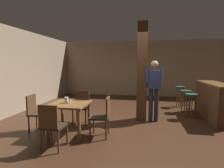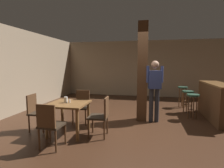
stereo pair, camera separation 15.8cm
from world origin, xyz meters
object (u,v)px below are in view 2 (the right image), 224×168
object	(u,v)px
chair_east	(101,115)
standing_person	(154,87)
bar_stool_near	(193,100)
bar_stool_mid	(188,96)
dining_table	(69,109)
chair_west	(37,110)
napkin_cup	(66,100)
salt_shaker	(70,101)
bar_counter	(214,101)
chair_south	(50,124)
bar_stool_far	(183,92)
chair_north	(82,105)

from	to	relation	value
chair_east	standing_person	bearing A→B (deg)	47.04
bar_stool_near	bar_stool_mid	size ratio (longest dim) A/B	1.01
bar_stool_mid	bar_stool_near	bearing A→B (deg)	-90.99
dining_table	chair_west	bearing A→B (deg)	-179.70
chair_west	napkin_cup	world-z (taller)	chair_west
napkin_cup	bar_stool_mid	size ratio (longest dim) A/B	0.19
chair_west	standing_person	xyz separation A→B (m)	(2.82, 1.26, 0.50)
salt_shaker	bar_counter	bearing A→B (deg)	26.80
salt_shaker	bar_counter	world-z (taller)	bar_counter
dining_table	chair_west	world-z (taller)	chair_west
bar_counter	bar_stool_mid	distance (m)	0.84
chair_south	bar_stool_mid	size ratio (longest dim) A/B	1.20
chair_east	standing_person	xyz separation A→B (m)	(1.18, 1.27, 0.50)
dining_table	chair_south	distance (m)	0.79
napkin_cup	bar_stool_mid	bearing A→B (deg)	37.69
napkin_cup	bar_stool_far	size ratio (longest dim) A/B	0.18
salt_shaker	bar_counter	xyz separation A→B (m)	(3.68, 1.86, -0.23)
bar_counter	bar_stool_mid	bearing A→B (deg)	134.73
chair_north	chair_east	bearing A→B (deg)	-46.05
bar_stool_mid	chair_north	bearing A→B (deg)	-151.96
napkin_cup	standing_person	size ratio (longest dim) A/B	0.08
chair_east	salt_shaker	distance (m)	0.81
bar_counter	bar_stool_near	size ratio (longest dim) A/B	2.53
chair_east	bar_counter	bearing A→B (deg)	32.64
chair_west	standing_person	size ratio (longest dim) A/B	0.52
dining_table	standing_person	bearing A→B (deg)	32.46
chair_south	bar_counter	xyz separation A→B (m)	(3.72, 2.64, 0.04)
chair_south	bar_stool_far	world-z (taller)	chair_south
chair_south	chair_north	bearing A→B (deg)	89.32
dining_table	salt_shaker	size ratio (longest dim) A/B	9.73
bar_stool_near	bar_stool_mid	distance (m)	0.70
bar_stool_near	bar_stool_mid	world-z (taller)	bar_stool_near
bar_counter	bar_stool_far	world-z (taller)	bar_counter
dining_table	chair_east	bearing A→B (deg)	-1.03
chair_north	napkin_cup	world-z (taller)	chair_north
chair_east	standing_person	distance (m)	1.81
salt_shaker	bar_counter	distance (m)	4.13
chair_south	napkin_cup	size ratio (longest dim) A/B	6.44
chair_north	salt_shaker	world-z (taller)	chair_north
salt_shaker	chair_west	bearing A→B (deg)	179.99
chair_south	bar_stool_far	size ratio (longest dim) A/B	1.14
napkin_cup	bar_stool_far	distance (m)	4.51
chair_west	standing_person	world-z (taller)	standing_person
bar_stool_mid	bar_counter	bearing A→B (deg)	-45.27
standing_person	bar_stool_near	bearing A→B (deg)	23.60
chair_east	napkin_cup	distance (m)	0.91
napkin_cup	salt_shaker	world-z (taller)	napkin_cup
salt_shaker	bar_stool_near	xyz separation A→B (m)	(3.07, 1.75, -0.22)
bar_stool_near	standing_person	bearing A→B (deg)	-156.40
chair_east	salt_shaker	size ratio (longest dim) A/B	10.10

